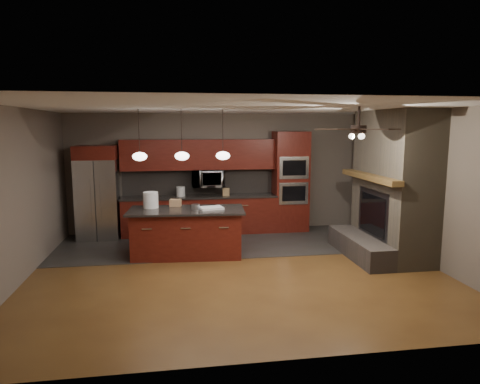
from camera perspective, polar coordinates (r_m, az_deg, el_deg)
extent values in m
plane|color=brown|center=(7.63, -0.45, -10.32)|extent=(7.00, 7.00, 0.00)
cube|color=white|center=(7.23, -0.48, 11.17)|extent=(7.00, 6.00, 0.02)
cube|color=#62594F|center=(10.25, -2.91, 2.58)|extent=(7.00, 0.02, 2.80)
cube|color=#62594F|center=(8.54, 23.46, 0.65)|extent=(0.02, 6.00, 2.80)
cube|color=#62594F|center=(7.63, -27.46, -0.48)|extent=(0.02, 6.00, 2.80)
cube|color=#2C2A28|center=(9.34, -2.07, -6.74)|extent=(7.00, 2.40, 0.01)
cube|color=brown|center=(8.68, 19.83, 0.97)|extent=(0.80, 2.00, 2.80)
cube|color=#4D443F|center=(8.62, 15.59, -7.02)|extent=(0.50, 2.00, 0.40)
cube|color=#2D2D30|center=(8.59, 17.40, -2.87)|extent=(0.05, 1.20, 0.95)
cube|color=black|center=(8.58, 17.25, -2.87)|extent=(0.02, 1.00, 0.75)
cube|color=brown|center=(8.43, 16.89, 1.93)|extent=(0.22, 2.10, 0.10)
cube|color=#5E1A11|center=(10.07, -5.38, -3.15)|extent=(3.55, 0.60, 0.86)
cube|color=black|center=(9.99, -5.42, -0.62)|extent=(3.59, 0.64, 0.04)
cube|color=black|center=(10.22, -5.54, 1.40)|extent=(3.55, 0.03, 0.60)
cube|color=#5E1A11|center=(10.00, -5.54, 4.99)|extent=(3.55, 0.35, 0.70)
cube|color=#5E1A11|center=(10.30, 6.72, 1.39)|extent=(0.80, 0.60, 2.38)
cube|color=silver|center=(10.04, 7.16, -0.19)|extent=(0.70, 0.03, 0.52)
cube|color=black|center=(10.02, 7.20, -0.21)|extent=(0.55, 0.02, 0.35)
cube|color=silver|center=(9.97, 7.23, 3.22)|extent=(0.70, 0.03, 0.52)
cube|color=black|center=(9.95, 7.26, 3.21)|extent=(0.55, 0.02, 0.35)
imported|color=silver|center=(9.99, -4.33, 1.83)|extent=(0.73, 0.41, 0.50)
cube|color=silver|center=(10.03, -18.40, -0.92)|extent=(0.89, 0.72, 1.78)
cube|color=#2D2D30|center=(9.68, -18.75, -1.27)|extent=(0.02, 0.02, 1.76)
cube|color=silver|center=(9.68, -19.36, -0.98)|extent=(0.03, 0.03, 0.89)
cube|color=silver|center=(9.64, -18.19, -0.96)|extent=(0.03, 0.03, 0.89)
cube|color=#5E1A11|center=(9.92, -18.69, 5.02)|extent=(0.89, 0.72, 0.30)
cube|color=#5E1A11|center=(8.38, -7.11, -5.52)|extent=(2.11, 1.00, 0.88)
cube|color=black|center=(8.28, -7.17, -2.43)|extent=(2.27, 1.16, 0.04)
cylinder|color=white|center=(8.51, -11.81, -1.05)|extent=(0.37, 0.37, 0.31)
cylinder|color=#A2A2A7|center=(8.19, -5.94, -2.01)|extent=(0.21, 0.21, 0.11)
cube|color=white|center=(8.24, -3.84, -2.14)|extent=(0.48, 0.38, 0.04)
cube|color=#A77C56|center=(8.60, -8.60, -1.44)|extent=(0.24, 0.20, 0.14)
cylinder|color=silver|center=(9.95, -7.91, 0.07)|extent=(0.25, 0.25, 0.22)
cube|color=#A68456|center=(9.98, -1.86, 0.02)|extent=(0.17, 0.14, 0.17)
cylinder|color=black|center=(7.87, -13.34, 7.90)|extent=(0.01, 0.01, 0.78)
ellipsoid|color=white|center=(7.88, -13.22, 4.63)|extent=(0.26, 0.26, 0.16)
cylinder|color=black|center=(7.84, -7.81, 8.05)|extent=(0.01, 0.01, 0.78)
ellipsoid|color=white|center=(7.86, -7.75, 4.77)|extent=(0.26, 0.26, 0.16)
cylinder|color=black|center=(7.89, -2.31, 8.12)|extent=(0.01, 0.01, 0.78)
ellipsoid|color=white|center=(7.91, -2.29, 4.86)|extent=(0.26, 0.26, 0.16)
cylinder|color=black|center=(6.96, 15.59, 9.73)|extent=(0.04, 0.04, 0.30)
cylinder|color=black|center=(6.95, 15.52, 8.08)|extent=(0.24, 0.24, 0.12)
cube|color=black|center=(7.12, 18.34, 7.96)|extent=(0.60, 0.12, 0.01)
cube|color=black|center=(7.33, 15.20, 8.10)|extent=(0.30, 0.61, 0.01)
cube|color=black|center=(7.04, 12.47, 8.19)|extent=(0.56, 0.45, 0.01)
cube|color=black|center=(6.63, 13.87, 8.13)|extent=(0.56, 0.45, 0.01)
cube|color=black|center=(6.68, 17.73, 7.97)|extent=(0.30, 0.61, 0.01)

